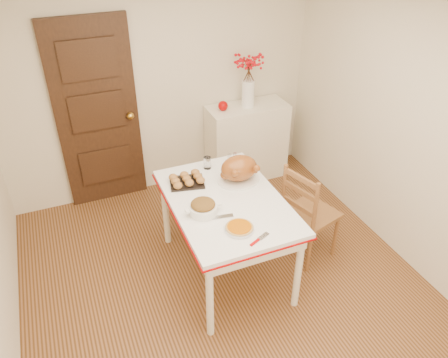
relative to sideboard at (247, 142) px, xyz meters
name	(u,v)px	position (x,y,z in m)	size (l,w,h in m)	color
floor	(231,297)	(-0.96, -1.78, -0.47)	(3.50, 4.00, 0.00)	#46280D
wall_back	(160,86)	(-0.96, 0.22, 0.78)	(3.50, 0.00, 2.50)	beige
wall_right	(419,137)	(0.79, -1.78, 0.78)	(0.00, 4.00, 2.50)	beige
door_back	(98,116)	(-1.66, 0.19, 0.56)	(0.85, 0.06, 2.06)	#392011
sideboard	(247,142)	(0.00, 0.00, 0.00)	(0.94, 0.42, 0.94)	#EFE8CE
kitchen_table	(226,237)	(-0.88, -1.45, -0.06)	(0.94, 1.38, 0.82)	white
chair_oak	(311,212)	(-0.04, -1.52, 0.03)	(0.44, 0.44, 1.00)	brown
berry_vase	(248,79)	(0.00, 0.00, 0.79)	(0.33, 0.33, 0.64)	white
apple	(223,106)	(-0.31, 0.00, 0.53)	(0.11, 0.11, 0.11)	#A10102
turkey_platter	(239,169)	(-0.66, -1.23, 0.48)	(0.39, 0.31, 0.25)	brown
pumpkin_pie	(239,228)	(-0.94, -1.86, 0.38)	(0.22, 0.22, 0.05)	#B15400
stuffing_dish	(203,207)	(-1.12, -1.55, 0.41)	(0.30, 0.23, 0.12)	brown
rolls_tray	(187,180)	(-1.11, -1.09, 0.39)	(0.30, 0.24, 0.08)	#9C6435
pie_server	(259,239)	(-0.84, -2.02, 0.36)	(0.20, 0.06, 0.01)	silver
carving_knife	(216,217)	(-1.05, -1.65, 0.36)	(0.28, 0.07, 0.01)	silver
drinking_glass	(207,163)	(-0.85, -0.92, 0.41)	(0.07, 0.07, 0.12)	white
shaker_pair	(232,158)	(-0.58, -0.90, 0.40)	(0.09, 0.04, 0.09)	white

